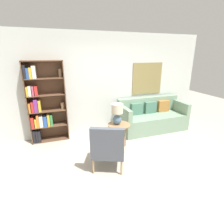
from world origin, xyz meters
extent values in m
plane|color=#B2A899|center=(0.00, 0.00, 0.00)|extent=(14.00, 14.00, 0.00)
cube|color=silver|center=(0.00, 2.03, 1.35)|extent=(6.40, 0.06, 2.70)
cube|color=olive|center=(1.56, 1.99, 1.45)|extent=(0.95, 0.02, 0.91)
cube|color=brown|center=(-1.74, 1.85, 1.00)|extent=(0.02, 0.30, 2.01)
cube|color=brown|center=(-0.85, 1.85, 1.00)|extent=(0.02, 0.30, 2.01)
cube|color=brown|center=(-1.30, 1.85, 2.00)|extent=(0.90, 0.30, 0.02)
cube|color=brown|center=(-1.30, 1.85, 0.01)|extent=(0.90, 0.30, 0.02)
cube|color=brown|center=(-1.30, 2.00, 1.00)|extent=(0.90, 0.01, 2.01)
cube|color=brown|center=(-1.30, 1.85, 0.41)|extent=(0.90, 0.30, 0.02)
cube|color=black|center=(-1.69, 1.80, 0.18)|extent=(0.06, 0.18, 0.32)
cube|color=black|center=(-1.63, 1.80, 0.17)|extent=(0.04, 0.18, 0.30)
cube|color=black|center=(-1.57, 1.82, 0.17)|extent=(0.06, 0.23, 0.30)
cube|color=brown|center=(-1.30, 1.85, 0.81)|extent=(0.90, 0.30, 0.02)
cube|color=red|center=(-1.68, 1.81, 0.55)|extent=(0.07, 0.19, 0.26)
cube|color=gold|center=(-1.61, 1.83, 0.52)|extent=(0.04, 0.25, 0.21)
cube|color=orange|center=(-1.56, 1.83, 0.57)|extent=(0.05, 0.24, 0.31)
cube|color=silver|center=(-1.49, 1.83, 0.55)|extent=(0.08, 0.24, 0.27)
cube|color=#2D56A8|center=(-1.39, 1.84, 0.55)|extent=(0.08, 0.25, 0.26)
cube|color=gold|center=(-1.31, 1.81, 0.56)|extent=(0.06, 0.21, 0.29)
cube|color=#338C4C|center=(-1.24, 1.81, 0.56)|extent=(0.05, 0.19, 0.28)
cube|color=brown|center=(-1.30, 1.85, 1.20)|extent=(0.90, 0.30, 0.02)
cube|color=orange|center=(-1.70, 1.80, 0.93)|extent=(0.04, 0.19, 0.22)
cube|color=red|center=(-1.63, 1.82, 0.94)|extent=(0.06, 0.22, 0.25)
cube|color=#7A338C|center=(-1.56, 1.83, 0.97)|extent=(0.09, 0.23, 0.31)
cube|color=gold|center=(-1.47, 1.83, 0.95)|extent=(0.06, 0.25, 0.27)
cylinder|color=#8C6B4C|center=(-0.93, 1.85, 0.90)|extent=(0.10, 0.10, 0.17)
cube|color=brown|center=(-1.30, 1.85, 1.60)|extent=(0.90, 0.30, 0.02)
cube|color=gold|center=(-1.70, 1.81, 1.32)|extent=(0.04, 0.21, 0.21)
cube|color=silver|center=(-1.64, 1.80, 1.33)|extent=(0.06, 0.18, 0.23)
cube|color=#B24C6B|center=(-1.57, 1.80, 1.33)|extent=(0.04, 0.17, 0.22)
cube|color=red|center=(-1.51, 1.81, 1.32)|extent=(0.07, 0.20, 0.22)
cube|color=black|center=(-1.69, 1.81, 1.76)|extent=(0.05, 0.19, 0.30)
cube|color=#2D56A8|center=(-1.63, 1.80, 1.73)|extent=(0.05, 0.18, 0.24)
cube|color=gold|center=(-1.57, 1.81, 1.73)|extent=(0.06, 0.19, 0.25)
cube|color=silver|center=(-1.50, 1.82, 1.75)|extent=(0.08, 0.22, 0.28)
cylinder|color=#8C6B4C|center=(-0.92, 1.85, 1.71)|extent=(0.08, 0.08, 0.20)
cylinder|color=tan|center=(0.14, 0.44, 0.15)|extent=(0.04, 0.04, 0.30)
cylinder|color=tan|center=(-0.34, 0.65, 0.15)|extent=(0.04, 0.04, 0.30)
cylinder|color=tan|center=(-0.09, -0.08, 0.15)|extent=(0.04, 0.04, 0.30)
cylinder|color=tan|center=(-0.57, 0.13, 0.15)|extent=(0.04, 0.04, 0.30)
cube|color=#4C515B|center=(-0.22, 0.29, 0.34)|extent=(0.82, 0.84, 0.08)
cube|color=#4C515B|center=(-0.33, 0.03, 0.65)|extent=(0.59, 0.34, 0.55)
cube|color=tan|center=(0.04, 0.17, 0.48)|extent=(0.28, 0.56, 0.04)
cube|color=tan|center=(-0.48, 0.40, 0.48)|extent=(0.28, 0.56, 0.04)
cube|color=gray|center=(1.56, 1.53, 0.23)|extent=(1.95, 0.83, 0.47)
cube|color=gray|center=(1.56, 1.85, 0.69)|extent=(1.95, 0.20, 0.46)
cube|color=gray|center=(0.64, 1.53, 0.63)|extent=(0.12, 0.83, 0.32)
cube|color=gray|center=(2.47, 1.53, 0.63)|extent=(0.12, 0.83, 0.32)
cube|color=#4C7A66|center=(1.11, 1.70, 0.64)|extent=(0.36, 0.12, 0.34)
cube|color=#4C7A66|center=(1.56, 1.70, 0.64)|extent=(0.36, 0.12, 0.34)
cube|color=#B27538|center=(2.01, 1.70, 0.64)|extent=(0.36, 0.12, 0.34)
cylinder|color=#99704C|center=(0.26, 0.96, 0.55)|extent=(0.53, 0.53, 0.02)
cylinder|color=#99704C|center=(0.26, 1.12, 0.27)|extent=(0.03, 0.03, 0.54)
cylinder|color=#99704C|center=(0.12, 0.88, 0.27)|extent=(0.03, 0.03, 0.54)
cylinder|color=#99704C|center=(0.40, 0.88, 0.27)|extent=(0.03, 0.03, 0.54)
ellipsoid|color=slate|center=(0.23, 0.99, 0.67)|extent=(0.22, 0.22, 0.22)
cylinder|color=tan|center=(0.23, 0.99, 0.81)|extent=(0.02, 0.02, 0.06)
cylinder|color=beige|center=(0.23, 0.99, 0.95)|extent=(0.27, 0.27, 0.22)
camera|label=1|loc=(-1.16, -2.60, 2.14)|focal=28.00mm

